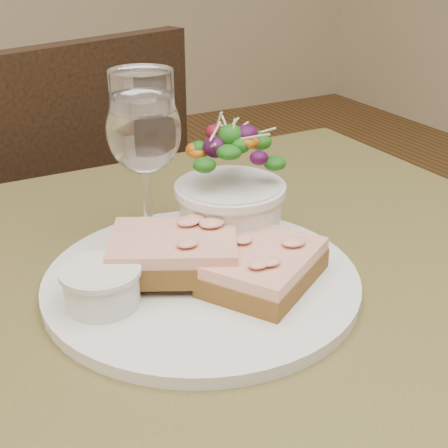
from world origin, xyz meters
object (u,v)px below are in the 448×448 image
chair_far (61,320)px  sandwich_back (174,252)px  salad_bowl (230,186)px  dinner_plate (202,280)px  cafe_table (239,382)px  ramekin (101,285)px  sandwich_front (264,267)px  wine_glass (144,136)px

chair_far → sandwich_back: (-0.02, -0.68, 0.49)m
salad_bowl → dinner_plate: bearing=-137.4°
cafe_table → chair_far: 0.81m
ramekin → chair_far: bearing=81.9°
cafe_table → ramekin: 0.18m
cafe_table → salad_bowl: salad_bowl is taller
cafe_table → salad_bowl: (0.04, 0.09, 0.17)m
cafe_table → sandwich_front: (0.02, -0.00, 0.13)m
ramekin → sandwich_front: bearing=-13.6°
chair_far → wine_glass: wine_glass is taller
chair_far → sandwich_back: chair_far is taller
chair_far → sandwich_back: size_ratio=6.12×
chair_far → sandwich_front: bearing=75.6°
chair_far → wine_glass: bearing=71.0°
chair_far → sandwich_front: 0.88m
sandwich_back → wine_glass: (0.01, 0.09, 0.09)m
ramekin → salad_bowl: bearing=20.7°
cafe_table → wine_glass: 0.27m
salad_bowl → wine_glass: 0.10m
dinner_plate → ramekin: (-0.10, -0.00, 0.03)m
dinner_plate → salad_bowl: salad_bowl is taller
sandwich_back → sandwich_front: bearing=-10.7°
chair_far → sandwich_front: (0.05, -0.73, 0.48)m
chair_far → cafe_table: bearing=73.8°
dinner_plate → wine_glass: size_ratio=1.73×
salad_bowl → sandwich_front: bearing=-100.3°
sandwich_front → wine_glass: (-0.06, 0.14, 0.10)m
chair_far → dinner_plate: chair_far is taller
cafe_table → dinner_plate: 0.12m
dinner_plate → sandwich_back: (-0.02, 0.01, 0.03)m
chair_far → dinner_plate: (0.00, -0.69, 0.46)m
cafe_table → ramekin: bearing=165.5°
sandwich_back → wine_glass: 0.13m
cafe_table → chair_far: (-0.02, 0.73, -0.36)m
salad_bowl → wine_glass: bearing=147.3°
dinner_plate → sandwich_back: sandwich_back is taller
sandwich_front → sandwich_back: 0.09m
dinner_plate → wine_glass: 0.16m
cafe_table → salad_bowl: size_ratio=6.30×
chair_far → sandwich_back: bearing=70.1°
sandwich_front → salad_bowl: bearing=48.3°
chair_far → wine_glass: size_ratio=5.14×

